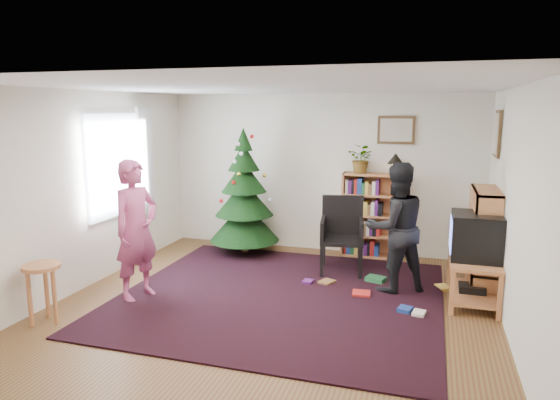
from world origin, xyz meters
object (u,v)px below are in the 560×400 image
(person_standing, at_px, (136,230))
(picture_back, at_px, (396,130))
(bookshelf_back, at_px, (373,214))
(picture_right, at_px, (497,134))
(bookshelf_right, at_px, (483,240))
(armchair, at_px, (343,231))
(potted_plant, at_px, (362,159))
(person_by_chair, at_px, (396,228))
(table_lamp, at_px, (395,160))
(stool, at_px, (42,278))
(christmas_tree, at_px, (244,202))
(crt_tv, at_px, (476,236))
(tv_stand, at_px, (473,276))

(person_standing, bearing_deg, picture_back, -28.26)
(bookshelf_back, bearing_deg, picture_right, -20.15)
(picture_back, xyz_separation_m, bookshelf_right, (1.19, -1.27, -1.29))
(bookshelf_right, xyz_separation_m, armchair, (-1.79, 0.32, -0.09))
(bookshelf_back, distance_m, potted_plant, 0.88)
(bookshelf_back, xyz_separation_m, person_by_chair, (0.43, -1.43, 0.15))
(bookshelf_right, bearing_deg, table_lamp, 45.97)
(picture_right, relative_size, stool, 0.92)
(christmas_tree, distance_m, table_lamp, 2.40)
(table_lamp, bearing_deg, person_standing, -137.58)
(crt_tv, bearing_deg, stool, -156.30)
(tv_stand, relative_size, crt_tv, 1.64)
(picture_back, xyz_separation_m, tv_stand, (1.07, -1.70, -1.62))
(picture_back, distance_m, table_lamp, 0.46)
(picture_right, xyz_separation_m, stool, (-4.68, -2.91, -1.45))
(christmas_tree, height_order, table_lamp, christmas_tree)
(bookshelf_back, distance_m, bookshelf_right, 1.86)
(bookshelf_back, xyz_separation_m, armchair, (-0.32, -0.82, -0.09))
(person_standing, relative_size, table_lamp, 5.34)
(picture_right, xyz_separation_m, armchair, (-1.93, -0.23, -1.38))
(tv_stand, height_order, person_by_chair, person_by_chair)
(picture_right, bearing_deg, stool, -148.09)
(picture_right, relative_size, christmas_tree, 0.30)
(bookshelf_back, distance_m, stool, 4.66)
(person_by_chair, bearing_deg, bookshelf_back, -103.29)
(bookshelf_right, xyz_separation_m, tv_stand, (-0.12, -0.43, -0.33))
(crt_tv, relative_size, table_lamp, 1.91)
(bookshelf_right, distance_m, tv_stand, 0.56)
(stool, distance_m, potted_plant, 4.64)
(bookshelf_right, bearing_deg, crt_tv, 164.02)
(crt_tv, bearing_deg, potted_plant, 134.76)
(crt_tv, relative_size, person_standing, 0.36)
(tv_stand, bearing_deg, potted_plant, 134.82)
(christmas_tree, bearing_deg, person_by_chair, -23.05)
(bookshelf_right, height_order, armchair, bookshelf_right)
(picture_right, relative_size, bookshelf_right, 0.46)
(armchair, relative_size, potted_plant, 2.43)
(bookshelf_back, xyz_separation_m, tv_stand, (1.35, -1.56, -0.33))
(table_lamp, bearing_deg, crt_tv, -56.10)
(bookshelf_back, distance_m, table_lamp, 0.90)
(bookshelf_back, height_order, crt_tv, bookshelf_back)
(armchair, bearing_deg, bookshelf_right, -19.21)
(person_by_chair, bearing_deg, picture_back, -114.69)
(person_standing, bearing_deg, picture_right, -46.67)
(tv_stand, bearing_deg, armchair, 155.98)
(armchair, height_order, stool, armchair)
(crt_tv, bearing_deg, picture_back, 122.15)
(christmas_tree, bearing_deg, bookshelf_right, -11.94)
(stool, bearing_deg, tv_stand, 23.68)
(picture_right, distance_m, bookshelf_right, 1.40)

